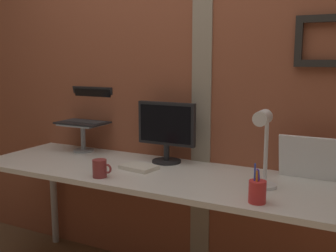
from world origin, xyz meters
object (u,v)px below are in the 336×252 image
at_px(laptop, 89,112).
at_px(coffee_mug, 100,168).
at_px(desk_lamp, 264,141).
at_px(whiteboard_panel, 314,159).
at_px(monitor, 166,128).
at_px(pen_cup, 257,191).

distance_m(laptop, coffee_mug, 0.74).
height_order(desk_lamp, coffee_mug, desk_lamp).
distance_m(whiteboard_panel, desk_lamp, 0.38).
relative_size(monitor, desk_lamp, 0.95).
bearing_deg(monitor, coffee_mug, -110.86).
height_order(pen_cup, coffee_mug, pen_cup).
bearing_deg(whiteboard_panel, coffee_mug, -155.24).
distance_m(monitor, pen_cup, 0.84).
bearing_deg(whiteboard_panel, pen_cup, -109.74).
bearing_deg(whiteboard_panel, laptop, 178.20).
bearing_deg(laptop, coffee_mug, -47.54).
relative_size(monitor, pen_cup, 2.10).
height_order(laptop, whiteboard_panel, laptop).
bearing_deg(desk_lamp, monitor, 158.13).
distance_m(whiteboard_panel, coffee_mug, 1.14).
distance_m(laptop, pen_cup, 1.45).
bearing_deg(desk_lamp, whiteboard_panel, 56.30).
bearing_deg(desk_lamp, coffee_mug, -167.70).
bearing_deg(laptop, whiteboard_panel, -1.80).
distance_m(desk_lamp, pen_cup, 0.27).
bearing_deg(pen_cup, monitor, 146.93).
distance_m(desk_lamp, coffee_mug, 0.88).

